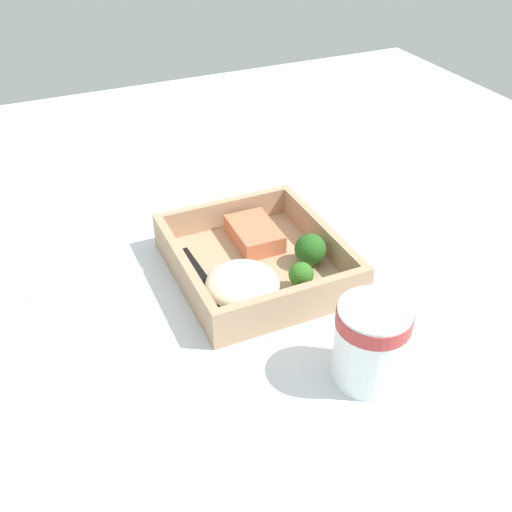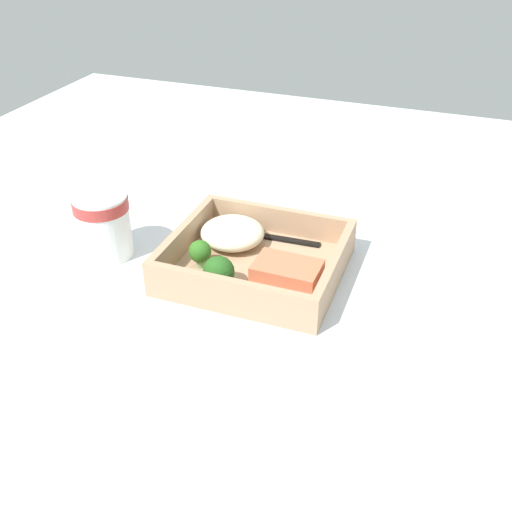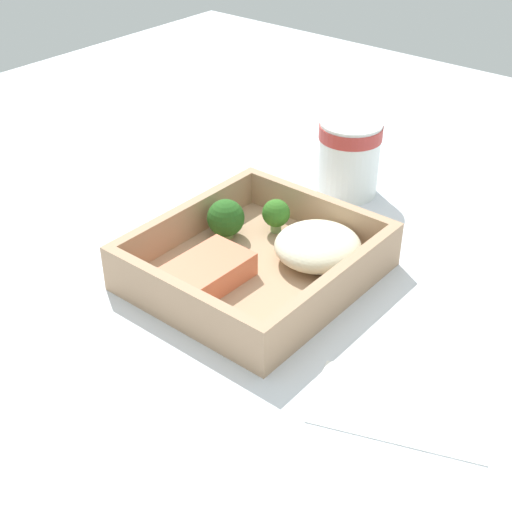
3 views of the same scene
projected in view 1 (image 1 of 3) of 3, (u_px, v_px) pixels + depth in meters
ground_plane at (256, 277)px, 83.89cm from camera, size 160.00×160.00×2.00cm
takeout_tray at (256, 268)px, 82.96cm from camera, size 24.21×21.77×1.20cm
tray_rim at (256, 253)px, 81.41cm from camera, size 24.21×21.77×4.14cm
salmon_fillet at (254, 234)px, 86.52cm from camera, size 9.23×6.20×2.67cm
mashed_potatoes at (243, 284)px, 76.08cm from camera, size 9.68×9.49×3.75cm
broccoli_floret_1 at (301, 275)px, 76.80cm from camera, size 3.28×3.28×4.10cm
broccoli_floret_2 at (310, 250)px, 81.42cm from camera, size 4.35×4.35×4.62cm
fork at (208, 284)px, 78.69cm from camera, size 15.86×2.34×0.44cm
paper_cup at (371, 340)px, 64.26cm from camera, size 8.10×8.10×9.84cm
receipt_slip at (83, 281)px, 81.36cm from camera, size 12.91×16.89×0.24cm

